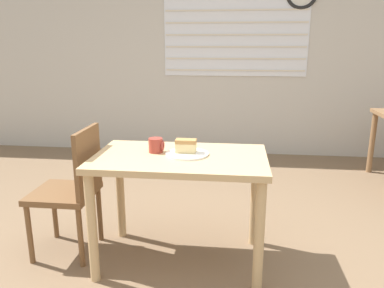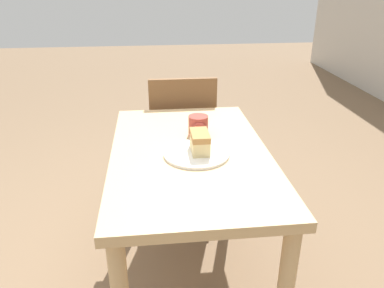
{
  "view_description": "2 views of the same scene",
  "coord_description": "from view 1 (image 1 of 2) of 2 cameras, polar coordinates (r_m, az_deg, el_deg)",
  "views": [
    {
      "loc": [
        0.31,
        -1.93,
        1.42
      ],
      "look_at": [
        0.04,
        0.31,
        0.82
      ],
      "focal_mm": 35.0,
      "sensor_mm": 36.0,
      "label": 1
    },
    {
      "loc": [
        1.4,
        0.17,
        1.43
      ],
      "look_at": [
        -0.03,
        0.33,
        0.78
      ],
      "focal_mm": 35.0,
      "sensor_mm": 36.0,
      "label": 2
    }
  ],
  "objects": [
    {
      "name": "chair_near_window",
      "position": [
        2.68,
        -17.71,
        -6.19
      ],
      "size": [
        0.41,
        0.41,
        0.9
      ],
      "rotation": [
        0.0,
        0.0,
        -1.57
      ],
      "color": "brown",
      "rests_on": "ground_plane"
    },
    {
      "name": "coffee_mug",
      "position": [
        2.44,
        -5.47,
        -0.19
      ],
      "size": [
        0.1,
        0.09,
        0.09
      ],
      "color": "#9E382D",
      "rests_on": "dining_table_near"
    },
    {
      "name": "wall_back",
      "position": [
        4.96,
        3.36,
        14.66
      ],
      "size": [
        10.0,
        0.1,
        2.8
      ],
      "color": "beige",
      "rests_on": "ground_plane"
    },
    {
      "name": "dining_table_near",
      "position": [
        2.41,
        -1.82,
        -4.4
      ],
      "size": [
        1.09,
        0.67,
        0.74
      ],
      "color": "tan",
      "rests_on": "ground_plane"
    },
    {
      "name": "plate",
      "position": [
        2.39,
        -0.75,
        -1.5
      ],
      "size": [
        0.28,
        0.28,
        0.01
      ],
      "color": "white",
      "rests_on": "dining_table_near"
    },
    {
      "name": "cake_slice",
      "position": [
        2.39,
        -1.01,
        -0.27
      ],
      "size": [
        0.13,
        0.07,
        0.08
      ],
      "color": "#E5CC89",
      "rests_on": "plate"
    }
  ]
}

